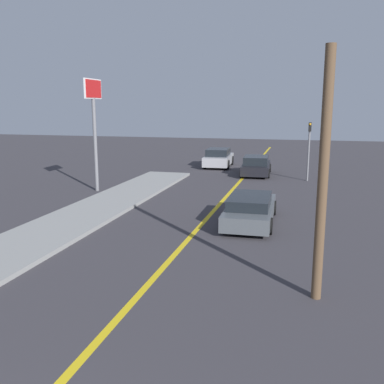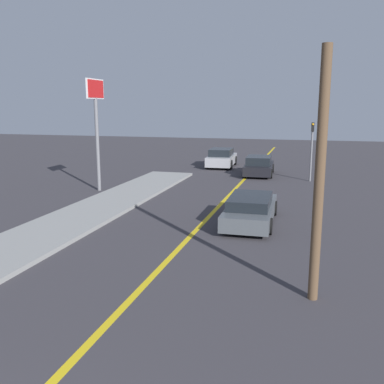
{
  "view_description": "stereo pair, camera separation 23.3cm",
  "coord_description": "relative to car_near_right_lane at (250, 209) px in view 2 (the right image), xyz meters",
  "views": [
    {
      "loc": [
        3.83,
        -2.17,
        4.64
      ],
      "look_at": [
        -0.34,
        13.68,
        1.35
      ],
      "focal_mm": 40.0,
      "sensor_mm": 36.0,
      "label": 1
    },
    {
      "loc": [
        4.06,
        -2.11,
        4.64
      ],
      "look_at": [
        -0.34,
        13.68,
        1.35
      ],
      "focal_mm": 40.0,
      "sensor_mm": 36.0,
      "label": 2
    }
  ],
  "objects": [
    {
      "name": "sidewalk_left",
      "position": [
        -6.97,
        -1.74,
        -0.5
      ],
      "size": [
        2.89,
        25.79,
        0.15
      ],
      "color": "gray",
      "rests_on": "ground_plane"
    },
    {
      "name": "car_ahead_center",
      "position": [
        -1.16,
        12.49,
        0.05
      ],
      "size": [
        2.09,
        4.35,
        1.31
      ],
      "rotation": [
        0.0,
        0.0,
        0.05
      ],
      "color": "black",
      "rests_on": "ground_plane"
    },
    {
      "name": "traffic_light",
      "position": [
        2.25,
        10.84,
        1.71
      ],
      "size": [
        0.18,
        0.4,
        3.67
      ],
      "color": "slate",
      "rests_on": "ground_plane"
    },
    {
      "name": "car_near_right_lane",
      "position": [
        0.0,
        0.0,
        0.0
      ],
      "size": [
        2.01,
        4.8,
        1.15
      ],
      "rotation": [
        0.0,
        0.0,
        0.02
      ],
      "color": "#4C5156",
      "rests_on": "ground_plane"
    },
    {
      "name": "car_far_distant",
      "position": [
        -4.46,
        15.79,
        0.12
      ],
      "size": [
        2.15,
        4.39,
        1.43
      ],
      "rotation": [
        0.0,
        0.0,
        0.05
      ],
      "color": "#9E9EA3",
      "rests_on": "ground_plane"
    },
    {
      "name": "roadside_sign",
      "position": [
        -9.13,
        4.56,
        3.88
      ],
      "size": [
        0.2,
        1.83,
        6.08
      ],
      "color": "slate",
      "rests_on": "ground_plane"
    },
    {
      "name": "utility_pole",
      "position": [
        2.45,
        -6.52,
        2.43
      ],
      "size": [
        0.24,
        0.24,
        6.0
      ],
      "color": "brown",
      "rests_on": "ground_plane"
    },
    {
      "name": "road_center_line",
      "position": [
        -1.84,
        3.37,
        -0.57
      ],
      "size": [
        0.2,
        60.0,
        0.01
      ],
      "color": "gold",
      "rests_on": "ground_plane"
    }
  ]
}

